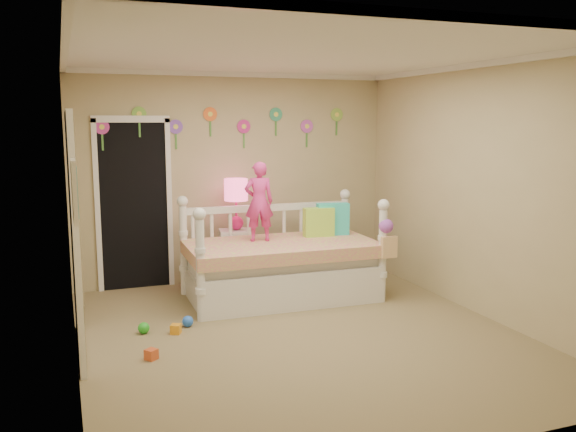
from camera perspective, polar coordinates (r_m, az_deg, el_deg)
name	(u,v)px	position (r m, az deg, el deg)	size (l,w,h in m)	color
floor	(300,335)	(5.89, 1.15, -11.07)	(4.00, 4.50, 0.01)	#7F684C
ceiling	(301,53)	(5.56, 1.24, 14.99)	(4.00, 4.50, 0.01)	white
back_wall	(235,178)	(7.70, -5.01, 3.58)	(4.00, 0.01, 2.60)	tan
left_wall	(69,210)	(5.19, -19.79, 0.51)	(0.01, 4.50, 2.60)	tan
right_wall	(481,190)	(6.58, 17.62, 2.29)	(0.01, 4.50, 2.60)	tan
crown_molding	(301,57)	(5.56, 1.24, 14.68)	(4.00, 4.50, 0.06)	white
daybed	(281,248)	(6.91, -0.67, -2.97)	(2.16, 1.16, 1.17)	white
pillow_turquoise	(333,219)	(7.32, 4.21, -0.29)	(0.38, 0.13, 0.38)	#29CEB4
pillow_lime	(319,222)	(7.22, 2.89, -0.57)	(0.36, 0.13, 0.34)	#A6E144
child	(259,202)	(6.89, -2.73, 1.36)	(0.33, 0.22, 0.91)	#E93592
nightstand	(237,257)	(7.54, -4.80, -3.88)	(0.41, 0.32, 0.69)	white
table_lamp	(236,196)	(7.41, -4.88, 1.87)	(0.29, 0.29, 0.63)	#E11E75
closet_doorway	(134,203)	(7.48, -14.21, 1.14)	(0.90, 0.04, 2.07)	black
flower_decals	(227,126)	(7.63, -5.71, 8.34)	(3.40, 0.02, 0.50)	#B2668C
mirror_closet	(75,234)	(5.53, -19.29, -1.61)	(0.07, 1.30, 2.10)	white
wall_picture	(74,191)	(4.27, -19.38, 2.20)	(0.05, 0.34, 0.42)	white
hanging_bag	(387,240)	(6.79, 9.22, -2.21)	(0.20, 0.16, 0.36)	beige
toy_scatter	(173,338)	(5.74, -10.75, -11.16)	(0.80, 1.30, 0.11)	#996666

